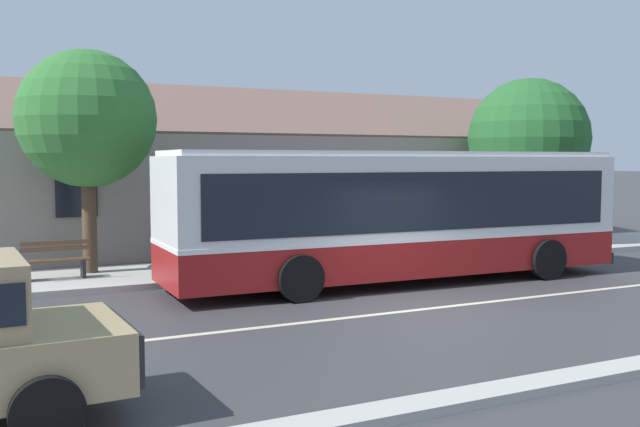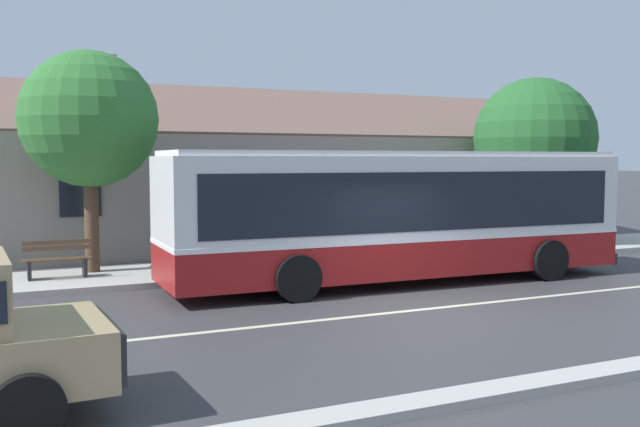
# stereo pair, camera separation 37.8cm
# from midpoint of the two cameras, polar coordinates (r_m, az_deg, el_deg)

# --- Properties ---
(ground_plane) EXTENTS (300.00, 300.00, 0.00)m
(ground_plane) POSITION_cam_midpoint_polar(r_m,az_deg,el_deg) (14.39, 8.01, -7.55)
(ground_plane) COLOR #38383A
(sidewalk_far) EXTENTS (60.00, 3.00, 0.15)m
(sidewalk_far) POSITION_cam_midpoint_polar(r_m,az_deg,el_deg) (19.55, -1.99, -4.15)
(sidewalk_far) COLOR #ADAAA3
(sidewalk_far) RESTS_ON ground
(curb_near) EXTENTS (60.00, 0.50, 0.12)m
(curb_near) POSITION_cam_midpoint_polar(r_m,az_deg,el_deg) (10.91, 22.52, -11.37)
(curb_near) COLOR #ADAAA3
(curb_near) RESTS_ON ground
(lane_divider_stripe) EXTENTS (60.00, 0.16, 0.01)m
(lane_divider_stripe) POSITION_cam_midpoint_polar(r_m,az_deg,el_deg) (14.39, 8.01, -7.54)
(lane_divider_stripe) COLOR beige
(lane_divider_stripe) RESTS_ON ground
(community_building) EXTENTS (21.95, 9.60, 6.64)m
(community_building) POSITION_cam_midpoint_polar(r_m,az_deg,el_deg) (27.15, -4.84, 2.25)
(community_building) COLOR gray
(community_building) RESTS_ON ground
(transit_bus) EXTENTS (11.48, 2.97, 3.15)m
(transit_bus) POSITION_cam_midpoint_polar(r_m,az_deg,el_deg) (17.18, 5.74, 0.10)
(transit_bus) COLOR maroon
(transit_bus) RESTS_ON ground
(bench_by_building) EXTENTS (1.55, 0.51, 0.94)m
(bench_by_building) POSITION_cam_midpoint_polar(r_m,az_deg,el_deg) (17.87, -20.96, -3.65)
(bench_by_building) COLOR brown
(bench_by_building) RESTS_ON sidewalk_far
(bench_down_street) EXTENTS (1.73, 0.51, 0.94)m
(bench_down_street) POSITION_cam_midpoint_polar(r_m,az_deg,el_deg) (18.86, -5.69, -2.95)
(bench_down_street) COLOR brown
(bench_down_street) RESTS_ON sidewalk_far
(street_tree_primary) EXTENTS (4.07, 4.07, 5.70)m
(street_tree_primary) POSITION_cam_midpoint_polar(r_m,az_deg,el_deg) (25.03, 15.92, 5.45)
(street_tree_primary) COLOR #4C3828
(street_tree_primary) RESTS_ON ground
(street_tree_secondary) EXTENTS (3.37, 3.37, 5.64)m
(street_tree_secondary) POSITION_cam_midpoint_polar(r_m,az_deg,el_deg) (18.61, -18.62, 6.80)
(street_tree_secondary) COLOR #4C3828
(street_tree_secondary) RESTS_ON ground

